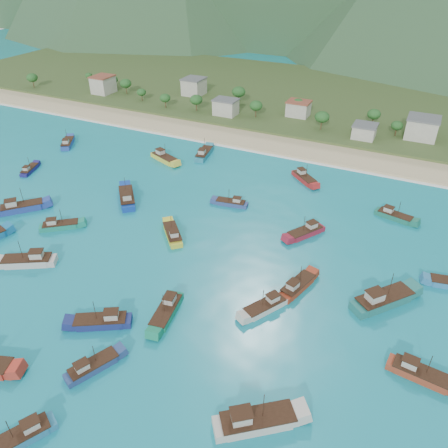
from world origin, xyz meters
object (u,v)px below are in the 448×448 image
at_px(boat_3, 164,158).
at_px(boat_10, 28,261).
at_px(boat_5, 68,143).
at_px(boat_27, 166,312).
at_px(boat_12, 60,226).
at_px(boat_16, 93,367).
at_px(boat_1, 20,438).
at_px(boat_11, 173,234).
at_px(boat_29, 265,307).
at_px(boat_2, 306,232).
at_px(boat_21, 304,178).
at_px(boat_0, 30,170).
at_px(boat_13, 256,421).
at_px(boat_19, 297,286).
at_px(boat_9, 204,154).
at_px(boat_20, 231,203).
at_px(boat_18, 383,300).
at_px(boat_4, 21,208).
at_px(boat_22, 394,216).
at_px(boat_30, 102,322).
at_px(boat_25, 420,374).
at_px(boat_28, 127,198).

bearing_deg(boat_3, boat_10, 24.44).
xyz_separation_m(boat_5, boat_27, (78.00, -57.69, 0.04)).
distance_m(boat_12, boat_16, 48.39).
relative_size(boat_1, boat_5, 0.98).
xyz_separation_m(boat_11, boat_29, (30.10, -14.05, -0.05)).
xyz_separation_m(boat_2, boat_12, (-57.71, -24.22, -0.06)).
bearing_deg(boat_21, boat_0, -26.92).
relative_size(boat_10, boat_13, 0.98).
distance_m(boat_19, boat_27, 27.86).
height_order(boat_1, boat_10, boat_10).
xyz_separation_m(boat_9, boat_20, (22.51, -26.26, -0.24)).
bearing_deg(boat_20, boat_18, -126.20).
height_order(boat_0, boat_27, boat_27).
xyz_separation_m(boat_21, boat_27, (-7.43, -67.80, 0.04)).
distance_m(boat_9, boat_19, 72.20).
height_order(boat_4, boat_11, boat_4).
bearing_deg(boat_5, boat_3, -26.33).
height_order(boat_11, boat_18, boat_18).
xyz_separation_m(boat_4, boat_10, (20.23, -16.83, -0.02)).
distance_m(boat_3, boat_18, 86.99).
relative_size(boat_1, boat_27, 0.92).
xyz_separation_m(boat_0, boat_12, (32.58, -21.04, 0.14)).
xyz_separation_m(boat_3, boat_19, (60.20, -43.15, -0.13)).
height_order(boat_11, boat_12, boat_11).
relative_size(boat_27, boat_29, 1.11).
bearing_deg(boat_22, boat_21, -98.34).
distance_m(boat_0, boat_10, 51.42).
xyz_separation_m(boat_12, boat_27, (41.24, -14.78, 0.10)).
bearing_deg(boat_18, boat_29, -110.85).
bearing_deg(boat_12, boat_9, 129.63).
xyz_separation_m(boat_27, boat_30, (-9.70, -7.66, 0.02)).
relative_size(boat_1, boat_11, 1.06).
height_order(boat_10, boat_11, boat_10).
distance_m(boat_3, boat_27, 73.14).
bearing_deg(boat_25, boat_27, -76.04).
bearing_deg(boat_1, boat_13, -121.70).
relative_size(boat_18, boat_30, 1.18).
relative_size(boat_20, boat_28, 0.78).
bearing_deg(boat_4, boat_29, 36.79).
bearing_deg(boat_27, boat_29, -159.48).
xyz_separation_m(boat_10, boat_27, (36.84, -0.11, -0.12)).
bearing_deg(boat_9, boat_16, -84.58).
relative_size(boat_18, boat_20, 1.41).
height_order(boat_20, boat_28, boat_28).
relative_size(boat_13, boat_20, 1.33).
bearing_deg(boat_13, boat_3, -177.17).
height_order(boat_9, boat_29, boat_9).
bearing_deg(boat_27, boat_21, -105.69).
xyz_separation_m(boat_9, boat_27, (29.06, -70.69, -0.05)).
xyz_separation_m(boat_12, boat_25, (87.50, -8.88, 0.07)).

